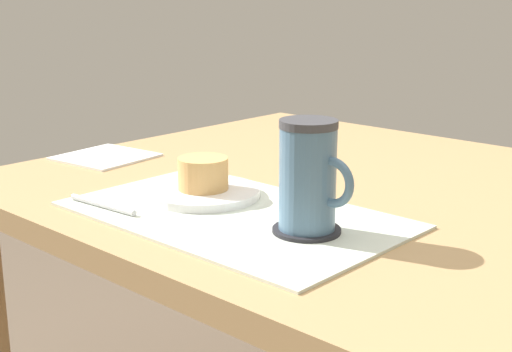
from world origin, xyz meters
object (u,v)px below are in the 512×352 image
dining_table (336,230)px  pastry (203,173)px  pastry_plate (203,193)px  coffee_mug (309,175)px

dining_table → pastry: pastry is taller
pastry_plate → pastry: bearing=0.0°
dining_table → coffee_mug: size_ratio=7.19×
pastry_plate → coffee_mug: 0.23m
pastry_plate → coffee_mug: coffee_mug is taller
pastry → coffee_mug: coffee_mug is taller
dining_table → pastry: bearing=-112.9°
pastry_plate → coffee_mug: (0.21, -0.02, 0.07)m
dining_table → coffee_mug: bearing=-61.7°
coffee_mug → pastry_plate: bearing=174.8°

